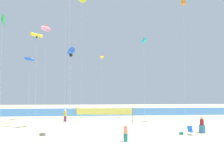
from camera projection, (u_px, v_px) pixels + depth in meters
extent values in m
plane|color=beige|center=(116.00, 143.00, 17.46)|extent=(120.00, 120.00, 0.00)
cube|color=#28608C|center=(103.00, 111.00, 48.70)|extent=(120.00, 20.00, 0.01)
cube|color=#7A3872|center=(65.00, 119.00, 30.78)|extent=(0.41, 0.24, 0.85)
cylinder|color=gold|center=(65.00, 114.00, 30.81)|extent=(0.43, 0.43, 0.70)
sphere|color=beige|center=(65.00, 110.00, 30.84)|extent=(0.31, 0.31, 0.31)
cube|color=#99B28C|center=(202.00, 129.00, 21.98)|extent=(0.38, 0.23, 0.80)
cylinder|color=maroon|center=(202.00, 122.00, 22.01)|extent=(0.40, 0.40, 0.66)
sphere|color=tan|center=(202.00, 118.00, 22.03)|extent=(0.30, 0.30, 0.30)
cube|color=#19727A|center=(126.00, 138.00, 18.09)|extent=(0.34, 0.21, 0.72)
cylinder|color=#EA7260|center=(126.00, 130.00, 18.12)|extent=(0.36, 0.36, 0.59)
sphere|color=beige|center=(126.00, 125.00, 18.14)|extent=(0.27, 0.27, 0.27)
cube|color=#1959B2|center=(191.00, 132.00, 20.94)|extent=(0.52, 0.48, 0.03)
cube|color=#1959B2|center=(190.00, 129.00, 21.24)|extent=(0.52, 0.23, 0.57)
cylinder|color=silver|center=(192.00, 134.00, 20.79)|extent=(0.03, 0.03, 0.32)
cylinder|color=silver|center=(191.00, 133.00, 21.07)|extent=(0.03, 0.03, 0.32)
cylinder|color=teal|center=(202.00, 129.00, 22.06)|extent=(0.67, 0.67, 0.86)
cylinder|color=#4C4C51|center=(76.00, 115.00, 28.76)|extent=(0.08, 0.08, 2.40)
cylinder|color=#4C4C51|center=(133.00, 115.00, 28.76)|extent=(0.08, 0.08, 2.40)
cube|color=#EAE566|center=(104.00, 111.00, 28.78)|extent=(7.98, 0.63, 0.90)
cube|color=#19727A|center=(181.00, 133.00, 21.04)|extent=(0.36, 0.18, 0.29)
cylinder|color=silver|center=(82.00, 58.00, 35.46)|extent=(0.01, 0.01, 20.91)
cylinder|color=silver|center=(1.00, 75.00, 22.48)|extent=(0.01, 0.01, 12.56)
cone|color=green|center=(2.00, 19.00, 22.77)|extent=(0.70, 1.48, 1.44)
cylinder|color=silver|center=(36.00, 79.00, 29.17)|extent=(0.01, 0.01, 12.72)
cylinder|color=yellow|center=(37.00, 35.00, 29.46)|extent=(1.55, 1.57, 0.43)
sphere|color=black|center=(37.00, 37.00, 29.45)|extent=(0.26, 0.26, 0.26)
cylinder|color=silver|center=(184.00, 61.00, 31.24)|extent=(0.01, 0.01, 18.61)
cube|color=orange|center=(183.00, 1.00, 31.67)|extent=(0.80, 0.80, 0.98)
cylinder|color=silver|center=(65.00, 54.00, 34.28)|extent=(0.01, 0.01, 21.69)
cylinder|color=silver|center=(144.00, 79.00, 35.98)|extent=(0.01, 0.01, 13.69)
ellipsoid|color=#26BFCC|center=(144.00, 41.00, 36.29)|extent=(1.28, 1.88, 1.04)
cube|color=#D833A5|center=(144.00, 39.00, 36.30)|extent=(0.34, 0.06, 0.42)
cylinder|color=silver|center=(71.00, 93.00, 21.33)|extent=(0.01, 0.01, 8.71)
cylinder|color=blue|center=(71.00, 51.00, 21.53)|extent=(1.01, 1.77, 0.59)
sphere|color=black|center=(71.00, 55.00, 21.51)|extent=(0.35, 0.35, 0.35)
cylinder|color=silver|center=(102.00, 87.00, 36.49)|extent=(0.01, 0.01, 10.80)
ellipsoid|color=yellow|center=(102.00, 57.00, 36.73)|extent=(1.05, 1.65, 0.82)
cube|color=#D833A5|center=(102.00, 56.00, 36.74)|extent=(0.30, 0.06, 0.37)
cylinder|color=silver|center=(45.00, 73.00, 33.88)|extent=(0.01, 0.01, 15.16)
ellipsoid|color=pink|center=(46.00, 29.00, 34.23)|extent=(1.83, 2.44, 0.93)
cube|color=orange|center=(46.00, 27.00, 34.24)|extent=(0.46, 0.06, 0.57)
cylinder|color=silver|center=(29.00, 93.00, 26.43)|extent=(0.01, 0.01, 8.77)
ellipsoid|color=blue|center=(29.00, 59.00, 26.63)|extent=(1.43, 0.59, 0.67)
cube|color=orange|center=(29.00, 57.00, 26.63)|extent=(0.27, 0.06, 0.33)
cylinder|color=silver|center=(69.00, 56.00, 26.17)|extent=(0.01, 0.01, 18.22)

